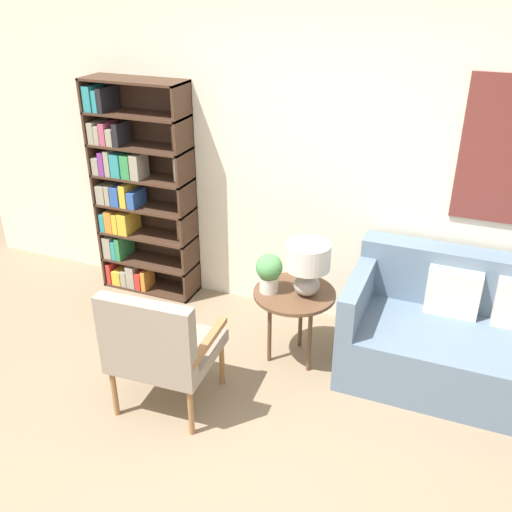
# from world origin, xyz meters

# --- Properties ---
(ground_plane) EXTENTS (14.00, 14.00, 0.00)m
(ground_plane) POSITION_xyz_m (0.00, 0.00, 0.00)
(ground_plane) COLOR #847056
(wall_back) EXTENTS (6.40, 0.08, 2.70)m
(wall_back) POSITION_xyz_m (0.02, 2.03, 1.35)
(wall_back) COLOR silver
(wall_back) RESTS_ON ground_plane
(bookshelf) EXTENTS (0.85, 0.30, 1.85)m
(bookshelf) POSITION_xyz_m (-1.45, 1.85, 0.89)
(bookshelf) COLOR #422B1E
(bookshelf) RESTS_ON ground_plane
(armchair) EXTENTS (0.66, 0.63, 0.90)m
(armchair) POSITION_xyz_m (-0.44, 0.48, 0.52)
(armchair) COLOR olive
(armchair) RESTS_ON ground_plane
(couch) EXTENTS (1.80, 0.88, 0.85)m
(couch) POSITION_xyz_m (1.43, 1.58, 0.32)
(couch) COLOR slate
(couch) RESTS_ON ground_plane
(side_table) EXTENTS (0.58, 0.58, 0.57)m
(side_table) POSITION_xyz_m (0.17, 1.32, 0.52)
(side_table) COLOR brown
(side_table) RESTS_ON ground_plane
(table_lamp) EXTENTS (0.31, 0.31, 0.39)m
(table_lamp) POSITION_xyz_m (0.26, 1.32, 0.82)
(table_lamp) COLOR #A59E93
(table_lamp) RESTS_ON side_table
(potted_plant) EXTENTS (0.19, 0.19, 0.28)m
(potted_plant) POSITION_xyz_m (0.00, 1.26, 0.73)
(potted_plant) COLOR beige
(potted_plant) RESTS_ON side_table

